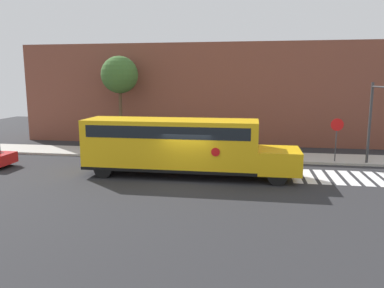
% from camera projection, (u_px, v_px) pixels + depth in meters
% --- Properties ---
extents(ground_plane, '(60.00, 60.00, 0.00)m').
position_uv_depth(ground_plane, '(188.00, 181.00, 19.58)').
color(ground_plane, '#28282B').
extents(sidewalk_strip, '(44.00, 3.00, 0.15)m').
position_uv_depth(sidewalk_strip, '(204.00, 155.00, 25.89)').
color(sidewalk_strip, '#B2ADA3').
rests_on(sidewalk_strip, ground).
extents(building_backdrop, '(32.00, 4.00, 8.10)m').
position_uv_depth(building_backdrop, '(214.00, 94.00, 31.53)').
color(building_backdrop, brown).
rests_on(building_backdrop, ground).
extents(crosswalk_stripes, '(5.40, 3.20, 0.01)m').
position_uv_depth(crosswalk_stripes, '(342.00, 177.00, 20.25)').
color(crosswalk_stripes, white).
rests_on(crosswalk_stripes, ground).
extents(school_bus, '(11.56, 2.57, 3.11)m').
position_uv_depth(school_bus, '(179.00, 144.00, 20.31)').
color(school_bus, yellow).
rests_on(school_bus, ground).
extents(stop_sign, '(0.77, 0.10, 2.86)m').
position_uv_depth(stop_sign, '(337.00, 133.00, 23.24)').
color(stop_sign, '#38383A').
rests_on(stop_sign, ground).
extents(traffic_light, '(0.28, 4.05, 5.07)m').
position_uv_depth(traffic_light, '(378.00, 112.00, 21.29)').
color(traffic_light, '#38383A').
rests_on(traffic_light, ground).
extents(tree_near_sidewalk, '(2.85, 2.85, 7.02)m').
position_uv_depth(tree_near_sidewalk, '(119.00, 75.00, 28.73)').
color(tree_near_sidewalk, brown).
rests_on(tree_near_sidewalk, ground).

